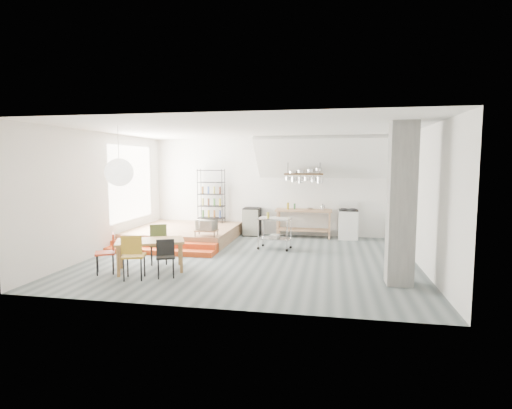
% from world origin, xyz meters
% --- Properties ---
extents(floor, '(8.00, 8.00, 0.00)m').
position_xyz_m(floor, '(0.00, 0.00, 0.00)').
color(floor, '#4F595B').
rests_on(floor, ground).
extents(wall_back, '(8.00, 0.04, 3.20)m').
position_xyz_m(wall_back, '(0.00, 3.50, 1.60)').
color(wall_back, silver).
rests_on(wall_back, ground).
extents(wall_left, '(0.04, 7.00, 3.20)m').
position_xyz_m(wall_left, '(-4.00, 0.00, 1.60)').
color(wall_left, silver).
rests_on(wall_left, ground).
extents(wall_right, '(0.04, 7.00, 3.20)m').
position_xyz_m(wall_right, '(4.00, 0.00, 1.60)').
color(wall_right, silver).
rests_on(wall_right, ground).
extents(ceiling, '(8.00, 7.00, 0.02)m').
position_xyz_m(ceiling, '(0.00, 0.00, 3.20)').
color(ceiling, white).
rests_on(ceiling, wall_back).
extents(slope_ceiling, '(4.40, 1.44, 1.32)m').
position_xyz_m(slope_ceiling, '(1.80, 2.90, 2.55)').
color(slope_ceiling, white).
rests_on(slope_ceiling, wall_back).
extents(window_pane, '(0.02, 2.50, 2.20)m').
position_xyz_m(window_pane, '(-3.98, 1.50, 1.80)').
color(window_pane, white).
rests_on(window_pane, wall_left).
extents(platform, '(3.00, 3.00, 0.40)m').
position_xyz_m(platform, '(-2.50, 2.00, 0.20)').
color(platform, '#956B4A').
rests_on(platform, ground).
extents(step_lower, '(3.00, 0.35, 0.13)m').
position_xyz_m(step_lower, '(-2.50, 0.05, 0.07)').
color(step_lower, '#D64819').
rests_on(step_lower, ground).
extents(step_upper, '(3.00, 0.35, 0.27)m').
position_xyz_m(step_upper, '(-2.50, 0.40, 0.13)').
color(step_upper, '#D64819').
rests_on(step_upper, ground).
extents(concrete_column, '(0.50, 0.50, 3.20)m').
position_xyz_m(concrete_column, '(3.30, -1.50, 1.60)').
color(concrete_column, slate).
rests_on(concrete_column, ground).
extents(kitchen_counter, '(1.80, 0.60, 0.91)m').
position_xyz_m(kitchen_counter, '(1.10, 3.15, 0.63)').
color(kitchen_counter, '#956B4A').
rests_on(kitchen_counter, ground).
extents(stove, '(0.60, 0.60, 1.18)m').
position_xyz_m(stove, '(2.50, 3.16, 0.48)').
color(stove, white).
rests_on(stove, ground).
extents(pot_rack, '(1.20, 0.50, 1.43)m').
position_xyz_m(pot_rack, '(1.13, 2.92, 1.98)').
color(pot_rack, '#3D2A18').
rests_on(pot_rack, ceiling).
extents(wire_shelving, '(0.88, 0.38, 1.80)m').
position_xyz_m(wire_shelving, '(-2.00, 3.20, 1.33)').
color(wire_shelving, black).
rests_on(wire_shelving, platform).
extents(microwave_shelf, '(0.60, 0.40, 0.16)m').
position_xyz_m(microwave_shelf, '(-1.40, 0.75, 0.55)').
color(microwave_shelf, '#956B4A').
rests_on(microwave_shelf, platform).
extents(paper_lantern, '(0.60, 0.60, 0.60)m').
position_xyz_m(paper_lantern, '(-2.54, -1.74, 2.20)').
color(paper_lantern, white).
rests_on(paper_lantern, ceiling).
extents(dining_table, '(1.67, 1.35, 0.69)m').
position_xyz_m(dining_table, '(-1.99, -1.49, 0.62)').
color(dining_table, olive).
rests_on(dining_table, ground).
extents(chair_mustard, '(0.54, 0.54, 0.95)m').
position_xyz_m(chair_mustard, '(-2.01, -2.24, 0.57)').
color(chair_mustard, '#A97E1D').
rests_on(chair_mustard, ground).
extents(chair_black, '(0.51, 0.51, 0.84)m').
position_xyz_m(chair_black, '(-1.43, -1.96, 0.50)').
color(chair_black, black).
rests_on(chair_black, ground).
extents(chair_olive, '(0.56, 0.56, 0.92)m').
position_xyz_m(chair_olive, '(-2.10, -0.81, 0.55)').
color(chair_olive, '#4F5F2D').
rests_on(chair_olive, ground).
extents(chair_red, '(0.55, 0.55, 0.88)m').
position_xyz_m(chair_red, '(-2.80, -1.85, 0.52)').
color(chair_red, red).
rests_on(chair_red, ground).
extents(rolling_cart, '(0.95, 0.62, 0.88)m').
position_xyz_m(rolling_cart, '(0.43, 1.23, 0.57)').
color(rolling_cart, silver).
rests_on(rolling_cart, ground).
extents(mini_fridge, '(0.54, 0.54, 0.92)m').
position_xyz_m(mini_fridge, '(-0.61, 3.20, 0.46)').
color(mini_fridge, black).
rests_on(mini_fridge, ground).
extents(microwave, '(0.59, 0.46, 0.29)m').
position_xyz_m(microwave, '(-1.40, 0.75, 0.71)').
color(microwave, beige).
rests_on(microwave, microwave_shelf).
extents(bowl, '(0.23, 0.23, 0.05)m').
position_xyz_m(bowl, '(1.30, 3.10, 0.94)').
color(bowl, silver).
rests_on(bowl, kitchen_counter).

